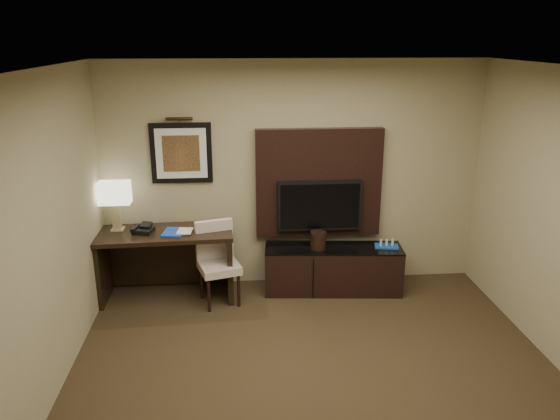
{
  "coord_description": "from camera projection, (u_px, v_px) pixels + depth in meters",
  "views": [
    {
      "loc": [
        -0.67,
        -3.77,
        2.95
      ],
      "look_at": [
        -0.22,
        1.8,
        1.15
      ],
      "focal_mm": 35.0,
      "sensor_mm": 36.0,
      "label": 1
    }
  ],
  "objects": [
    {
      "name": "minibar_tray",
      "position": [
        387.0,
        243.0,
        6.43
      ],
      "size": [
        0.3,
        0.22,
        0.1
      ],
      "primitive_type": null,
      "rotation": [
        0.0,
        0.0,
        -0.2
      ],
      "color": "#184DA1",
      "rests_on": "credenza"
    },
    {
      "name": "credenza",
      "position": [
        333.0,
        269.0,
        6.52
      ],
      "size": [
        1.65,
        0.59,
        0.56
      ],
      "primitive_type": "cube",
      "rotation": [
        0.0,
        0.0,
        -0.09
      ],
      "color": "black",
      "rests_on": "floor"
    },
    {
      "name": "picture_light",
      "position": [
        179.0,
        119.0,
        6.12
      ],
      "size": [
        0.04,
        0.04,
        0.3
      ],
      "primitive_type": "cylinder",
      "color": "#3C2813",
      "rests_on": "wall_back"
    },
    {
      "name": "book",
      "position": [
        177.0,
        223.0,
        6.15
      ],
      "size": [
        0.17,
        0.04,
        0.23
      ],
      "primitive_type": "imported",
      "rotation": [
        0.0,
        0.0,
        -0.09
      ],
      "color": "#B9A691",
      "rests_on": "desk"
    },
    {
      "name": "tv_wall_panel",
      "position": [
        319.0,
        183.0,
        6.48
      ],
      "size": [
        1.5,
        0.12,
        1.3
      ],
      "primitive_type": "cube",
      "color": "black",
      "rests_on": "wall_back"
    },
    {
      "name": "ice_bucket",
      "position": [
        318.0,
        240.0,
        6.37
      ],
      "size": [
        0.2,
        0.2,
        0.21
      ],
      "primitive_type": "cylinder",
      "rotation": [
        0.0,
        0.0,
        -0.05
      ],
      "color": "black",
      "rests_on": "credenza"
    },
    {
      "name": "blue_folder",
      "position": [
        174.0,
        232.0,
        6.16
      ],
      "size": [
        0.27,
        0.33,
        0.02
      ],
      "primitive_type": "cube",
      "rotation": [
        0.0,
        0.0,
        -0.15
      ],
      "color": "#1A3FAB",
      "rests_on": "desk"
    },
    {
      "name": "tv",
      "position": [
        320.0,
        205.0,
        6.46
      ],
      "size": [
        1.0,
        0.08,
        0.6
      ],
      "primitive_type": "cube",
      "color": "black",
      "rests_on": "tv_wall_panel"
    },
    {
      "name": "desk_chair",
      "position": [
        219.0,
        266.0,
        6.17
      ],
      "size": [
        0.55,
        0.6,
        0.9
      ],
      "primitive_type": null,
      "rotation": [
        0.0,
        0.0,
        0.28
      ],
      "color": "beige",
      "rests_on": "floor"
    },
    {
      "name": "floor",
      "position": [
        324.0,
        407.0,
        4.53
      ],
      "size": [
        4.5,
        5.0,
        0.01
      ],
      "primitive_type": "cube",
      "color": "#332516",
      "rests_on": "ground"
    },
    {
      "name": "desk_phone",
      "position": [
        143.0,
        228.0,
        6.16
      ],
      "size": [
        0.25,
        0.23,
        0.1
      ],
      "primitive_type": null,
      "rotation": [
        0.0,
        0.0,
        -0.25
      ],
      "color": "black",
      "rests_on": "desk"
    },
    {
      "name": "table_lamp",
      "position": [
        116.0,
        206.0,
        6.17
      ],
      "size": [
        0.37,
        0.22,
        0.58
      ],
      "primitive_type": null,
      "rotation": [
        0.0,
        0.0,
        -0.03
      ],
      "color": "tan",
      "rests_on": "desk"
    },
    {
      "name": "wall_left",
      "position": [
        20.0,
        267.0,
        3.94
      ],
      "size": [
        0.01,
        5.0,
        2.7
      ],
      "primitive_type": "cube",
      "color": "tan",
      "rests_on": "floor"
    },
    {
      "name": "artwork",
      "position": [
        181.0,
        153.0,
        6.28
      ],
      "size": [
        0.7,
        0.04,
        0.7
      ],
      "primitive_type": "cube",
      "color": "black",
      "rests_on": "wall_back"
    },
    {
      "name": "desk",
      "position": [
        167.0,
        264.0,
        6.33
      ],
      "size": [
        1.55,
        0.72,
        0.81
      ],
      "primitive_type": "cube",
      "rotation": [
        0.0,
        0.0,
        0.04
      ],
      "color": "black",
      "rests_on": "floor"
    },
    {
      "name": "wall_back",
      "position": [
        293.0,
        176.0,
        6.49
      ],
      "size": [
        4.5,
        0.01,
        2.7
      ],
      "primitive_type": "cube",
      "color": "tan",
      "rests_on": "floor"
    },
    {
      "name": "ceiling",
      "position": [
        333.0,
        73.0,
        3.71
      ],
      "size": [
        4.5,
        5.0,
        0.01
      ],
      "primitive_type": "cube",
      "color": "silver",
      "rests_on": "wall_back"
    }
  ]
}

